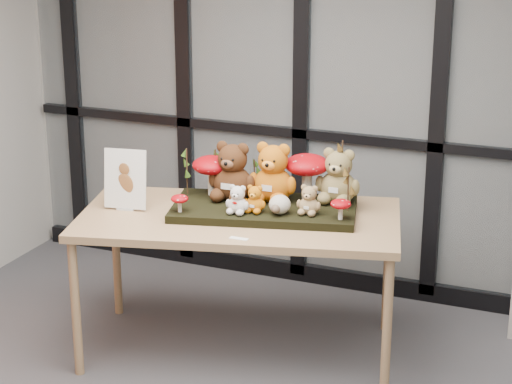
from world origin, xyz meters
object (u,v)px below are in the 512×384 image
at_px(bear_pooh_yellow, 273,169).
at_px(mushroom_back_right, 307,174).
at_px(diorama_tray, 264,209).
at_px(plush_cream_hedgehog, 280,204).
at_px(bear_brown_medium, 233,168).
at_px(mushroom_back_left, 212,174).
at_px(mushroom_front_right, 341,208).
at_px(display_table, 239,227).
at_px(bear_small_yellow, 255,197).
at_px(bear_tan_back, 339,173).
at_px(bear_white_bow, 238,198).
at_px(sign_holder, 125,181).
at_px(mushroom_front_left, 180,203).
at_px(bear_beige_small, 309,198).

xyz_separation_m(bear_pooh_yellow, mushroom_back_right, (0.16, 0.12, -0.05)).
bearing_deg(diorama_tray, plush_cream_hedgehog, -51.32).
bearing_deg(mushroom_back_right, bear_brown_medium, -156.32).
relative_size(bear_pooh_yellow, mushroom_back_left, 1.48).
height_order(plush_cream_hedgehog, mushroom_front_right, mushroom_front_right).
height_order(display_table, bear_small_yellow, bear_small_yellow).
relative_size(bear_tan_back, bear_white_bow, 1.93).
bearing_deg(bear_white_bow, bear_brown_medium, 105.29).
height_order(display_table, bear_tan_back, bear_tan_back).
bearing_deg(mushroom_back_left, bear_white_bow, -42.53).
distance_m(display_table, sign_holder, 0.70).
bearing_deg(mushroom_back_right, bear_tan_back, 2.90).
height_order(display_table, diorama_tray, diorama_tray).
distance_m(bear_tan_back, mushroom_front_right, 0.32).
height_order(bear_brown_medium, bear_small_yellow, bear_brown_medium).
bearing_deg(bear_brown_medium, bear_pooh_yellow, -0.84).
distance_m(display_table, bear_tan_back, 0.64).
height_order(mushroom_back_right, mushroom_front_left, mushroom_back_right).
xyz_separation_m(bear_brown_medium, mushroom_front_left, (-0.18, -0.32, -0.13)).
height_order(bear_pooh_yellow, bear_tan_back, bear_pooh_yellow).
distance_m(display_table, diorama_tray, 0.17).
height_order(display_table, mushroom_back_left, mushroom_back_left).
bearing_deg(mushroom_front_right, diorama_tray, 172.96).
relative_size(bear_white_bow, bear_beige_small, 0.98).
distance_m(bear_white_bow, sign_holder, 0.67).
height_order(mushroom_back_right, sign_holder, sign_holder).
xyz_separation_m(display_table, diorama_tray, (0.11, 0.10, 0.09)).
relative_size(mushroom_back_right, sign_holder, 0.82).
relative_size(bear_white_bow, mushroom_back_right, 0.62).
xyz_separation_m(plush_cream_hedgehog, mushroom_back_right, (0.05, 0.31, 0.08)).
xyz_separation_m(bear_white_bow, mushroom_back_left, (-0.27, 0.25, 0.04)).
height_order(bear_pooh_yellow, mushroom_back_right, bear_pooh_yellow).
bearing_deg(bear_pooh_yellow, bear_brown_medium, 179.16).
distance_m(bear_pooh_yellow, mushroom_front_right, 0.49).
relative_size(display_table, bear_small_yellow, 11.54).
relative_size(plush_cream_hedgehog, mushroom_front_left, 1.09).
relative_size(bear_white_bow, mushroom_back_left, 0.70).
bearing_deg(display_table, sign_holder, 178.18).
relative_size(bear_brown_medium, mushroom_front_right, 2.99).
xyz_separation_m(display_table, bear_tan_back, (0.48, 0.32, 0.28)).
distance_m(bear_small_yellow, mushroom_back_right, 0.39).
bearing_deg(display_table, bear_pooh_yellow, 42.58).
relative_size(mushroom_back_right, mushroom_front_left, 2.65).
xyz_separation_m(display_table, bear_beige_small, (0.39, 0.06, 0.20)).
xyz_separation_m(bear_brown_medium, bear_tan_back, (0.57, 0.18, -0.01)).
height_order(diorama_tray, bear_small_yellow, bear_small_yellow).
distance_m(diorama_tray, mushroom_front_right, 0.48).
xyz_separation_m(display_table, mushroom_front_right, (0.58, 0.04, 0.17)).
height_order(bear_pooh_yellow, mushroom_front_right, bear_pooh_yellow).
bearing_deg(bear_beige_small, mushroom_back_right, 97.66).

